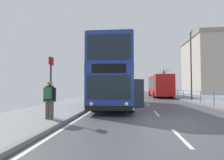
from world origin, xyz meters
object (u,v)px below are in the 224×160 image
street_lamp_far_side (191,60)px  background_building_00 (214,65)px  bus_stop_sign_near (51,80)px  double_decker_bus_main (115,77)px  bare_tree_far_00 (164,81)px  pedestrian_with_backpack (49,97)px  background_bus_far_lane (159,86)px

street_lamp_far_side → background_building_00: size_ratio=0.59×
bus_stop_sign_near → double_decker_bus_main: bearing=67.9°
bus_stop_sign_near → street_lamp_far_side: 15.77m
background_building_00 → bare_tree_far_00: bearing=-176.0°
bare_tree_far_00 → background_building_00: size_ratio=0.42×
bus_stop_sign_near → background_building_00: bearing=55.7°
pedestrian_with_backpack → double_decker_bus_main: bearing=70.4°
background_bus_far_lane → background_building_00: bearing=42.7°
background_bus_far_lane → double_decker_bus_main: bearing=-112.9°
bare_tree_far_00 → background_building_00: 11.53m
double_decker_bus_main → pedestrian_with_backpack: (-2.33, -6.54, -1.26)m
bus_stop_sign_near → background_building_00: background_building_00 is taller
pedestrian_with_backpack → bus_stop_sign_near: bearing=109.8°
background_bus_far_lane → pedestrian_with_backpack: (-8.00, -19.95, -0.64)m
double_decker_bus_main → background_building_00: size_ratio=0.81×
pedestrian_with_backpack → background_building_00: 39.81m
bare_tree_far_00 → bus_stop_sign_near: bearing=-109.4°
pedestrian_with_backpack → background_building_00: background_building_00 is taller
background_bus_far_lane → bare_tree_far_00: size_ratio=1.77×
pedestrian_with_backpack → street_lamp_far_side: 16.14m
double_decker_bus_main → background_bus_far_lane: size_ratio=1.07×
bus_stop_sign_near → background_building_00: (22.09, 32.37, 4.53)m
street_lamp_far_side → bare_tree_far_00: street_lamp_far_side is taller
street_lamp_far_side → background_bus_far_lane: bearing=104.8°
pedestrian_with_backpack → background_building_00: size_ratio=0.13×
background_bus_far_lane → bus_stop_sign_near: bearing=-112.7°
pedestrian_with_backpack → street_lamp_far_side: (10.06, 12.16, 3.37)m
double_decker_bus_main → street_lamp_far_side: 9.79m
double_decker_bus_main → bus_stop_sign_near: bearing=-112.1°
background_building_00 → background_bus_far_lane: bearing=-137.3°
pedestrian_with_backpack → bare_tree_far_00: 33.92m
pedestrian_with_backpack → bare_tree_far_00: bare_tree_far_00 is taller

